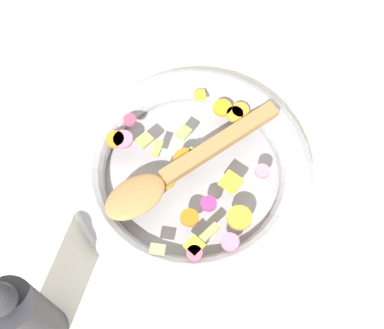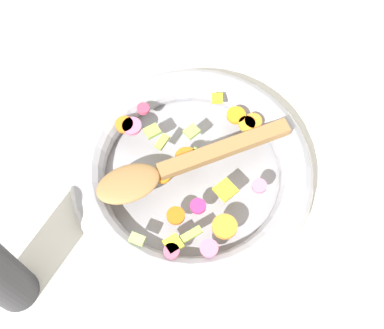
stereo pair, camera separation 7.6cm
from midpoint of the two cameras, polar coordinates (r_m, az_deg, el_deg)
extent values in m
plane|color=silver|center=(0.80, -2.69, -1.82)|extent=(4.00, 4.00, 0.00)
cylinder|color=gray|center=(0.80, -2.70, -1.65)|extent=(0.31, 0.31, 0.01)
torus|color=#9E9EA5|center=(0.78, -2.76, -1.08)|extent=(0.36, 0.36, 0.05)
cylinder|color=orange|center=(0.79, 1.88, 5.13)|extent=(0.03, 0.03, 0.01)
cylinder|color=orange|center=(0.72, 2.11, -6.01)|extent=(0.04, 0.04, 0.01)
cylinder|color=orange|center=(0.72, -3.27, -6.01)|extent=(0.03, 0.03, 0.01)
cylinder|color=orange|center=(0.80, 2.47, 5.52)|extent=(0.04, 0.04, 0.01)
cylinder|color=orange|center=(0.79, -10.93, 2.37)|extent=(0.03, 0.03, 0.01)
cylinder|color=orange|center=(0.76, -3.56, 0.25)|extent=(0.04, 0.04, 0.01)
cylinder|color=orange|center=(0.80, 0.56, 5.80)|extent=(0.03, 0.03, 0.01)
cylinder|color=orange|center=(0.75, -5.67, -2.01)|extent=(0.03, 0.03, 0.01)
cube|color=#95BD4C|center=(0.78, -7.85, 2.31)|extent=(0.03, 0.03, 0.01)
cube|color=#96AB46|center=(0.77, -6.54, 1.42)|extent=(0.02, 0.03, 0.01)
cube|color=#A8D24D|center=(0.72, -1.15, -7.58)|extent=(0.03, 0.03, 0.01)
cube|color=#A7D963|center=(0.71, -6.75, -9.30)|extent=(0.02, 0.02, 0.01)
cube|color=#96C552|center=(0.78, -3.69, 3.15)|extent=(0.03, 0.03, 0.01)
cube|color=#8EBA3F|center=(0.76, -2.72, 0.66)|extent=(0.02, 0.03, 0.01)
cylinder|color=pink|center=(0.78, -10.12, 2.37)|extent=(0.04, 0.04, 0.01)
cylinder|color=pink|center=(0.71, 1.03, -8.60)|extent=(0.03, 0.03, 0.01)
cylinder|color=#CE2D71|center=(0.73, -1.16, -4.52)|extent=(0.02, 0.02, 0.01)
cylinder|color=#D0536E|center=(0.71, -2.67, -9.77)|extent=(0.02, 0.02, 0.01)
cylinder|color=pink|center=(0.75, 4.68, -1.02)|extent=(0.03, 0.03, 0.01)
cylinder|color=#D13D5A|center=(0.80, -9.35, 4.45)|extent=(0.03, 0.03, 0.01)
cube|color=yellow|center=(0.74, 1.30, -2.20)|extent=(0.04, 0.04, 0.01)
cube|color=yellow|center=(0.71, -2.97, -8.98)|extent=(0.03, 0.03, 0.01)
cube|color=yellow|center=(0.81, -1.84, 7.16)|extent=(0.02, 0.02, 0.01)
cube|color=olive|center=(0.76, 0.21, 2.07)|extent=(0.18, 0.13, 0.01)
ellipsoid|color=olive|center=(0.73, -9.04, -3.72)|extent=(0.11, 0.10, 0.01)
cylinder|color=#232328|center=(0.70, -20.14, -15.41)|extent=(0.06, 0.06, 0.17)
sphere|color=#232328|center=(0.60, -23.31, -13.50)|extent=(0.04, 0.04, 0.04)
camera|label=1|loc=(0.04, -92.88, -6.00)|focal=50.00mm
camera|label=2|loc=(0.04, 87.12, 6.00)|focal=50.00mm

